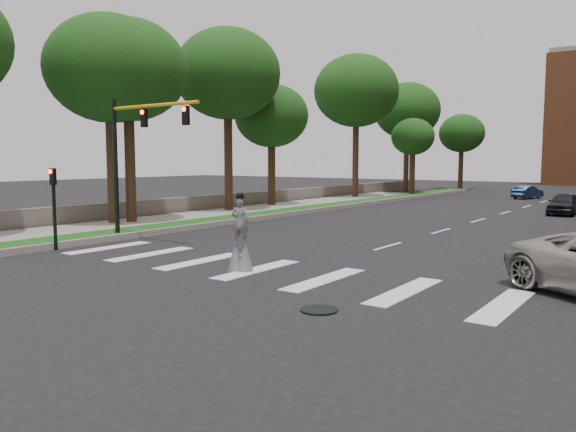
# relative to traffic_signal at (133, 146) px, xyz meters

# --- Properties ---
(ground_plane) EXTENTS (160.00, 160.00, 0.00)m
(ground_plane) POSITION_rel_traffic_signal_xyz_m (9.78, -3.00, -4.15)
(ground_plane) COLOR black
(ground_plane) RESTS_ON ground
(grass_median) EXTENTS (2.00, 60.00, 0.25)m
(grass_median) POSITION_rel_traffic_signal_xyz_m (-1.72, 17.00, -4.03)
(grass_median) COLOR #144614
(grass_median) RESTS_ON ground
(median_curb) EXTENTS (0.20, 60.00, 0.28)m
(median_curb) POSITION_rel_traffic_signal_xyz_m (-0.67, 17.00, -4.01)
(median_curb) COLOR gray
(median_curb) RESTS_ON ground
(sidewalk_left) EXTENTS (4.00, 60.00, 0.18)m
(sidewalk_left) POSITION_rel_traffic_signal_xyz_m (-4.72, 7.00, -4.06)
(sidewalk_left) COLOR gray
(sidewalk_left) RESTS_ON ground
(stone_wall) EXTENTS (0.50, 56.00, 1.10)m
(stone_wall) POSITION_rel_traffic_signal_xyz_m (-7.22, 19.00, -3.60)
(stone_wall) COLOR #5E5951
(stone_wall) RESTS_ON ground
(manhole) EXTENTS (0.90, 0.90, 0.04)m
(manhole) POSITION_rel_traffic_signal_xyz_m (12.78, -5.00, -4.13)
(manhole) COLOR black
(manhole) RESTS_ON ground
(traffic_signal) EXTENTS (5.30, 0.23, 6.20)m
(traffic_signal) POSITION_rel_traffic_signal_xyz_m (0.00, 0.00, 0.00)
(traffic_signal) COLOR black
(traffic_signal) RESTS_ON ground
(secondary_signal) EXTENTS (0.25, 0.21, 3.23)m
(secondary_signal) POSITION_rel_traffic_signal_xyz_m (-0.52, -3.50, -2.20)
(secondary_signal) COLOR black
(secondary_signal) RESTS_ON ground
(stilt_performer) EXTENTS (0.82, 0.64, 2.55)m
(stilt_performer) POSITION_rel_traffic_signal_xyz_m (8.18, -2.46, -3.21)
(stilt_performer) COLOR #322014
(stilt_performer) RESTS_ON ground
(car_near) EXTENTS (1.78, 4.20, 1.42)m
(car_near) POSITION_rel_traffic_signal_xyz_m (13.17, 23.87, -3.44)
(car_near) COLOR black
(car_near) RESTS_ON ground
(car_mid) EXTENTS (2.19, 3.76, 1.17)m
(car_mid) POSITION_rel_traffic_signal_xyz_m (7.78, 38.03, -3.56)
(car_mid) COLOR #152449
(car_mid) RESTS_ON ground
(tree_1) EXTENTS (6.64, 6.64, 11.13)m
(tree_1) POSITION_rel_traffic_signal_xyz_m (-5.44, 2.98, 4.12)
(tree_1) COLOR #322014
(tree_1) RESTS_ON ground
(tree_2) EXTENTS (7.06, 7.06, 12.20)m
(tree_2) POSITION_rel_traffic_signal_xyz_m (-5.56, 12.43, 5.01)
(tree_2) COLOR #322014
(tree_2) RESTS_ON ground
(tree_3) EXTENTS (5.51, 5.51, 9.13)m
(tree_3) POSITION_rel_traffic_signal_xyz_m (-5.85, 17.59, 2.59)
(tree_3) COLOR #322014
(tree_3) RESTS_ON ground
(tree_4) EXTENTS (7.64, 7.64, 12.96)m
(tree_4) POSITION_rel_traffic_signal_xyz_m (-5.19, 29.34, 5.53)
(tree_4) COLOR #322014
(tree_4) RESTS_ON ground
(tree_5) EXTENTS (7.07, 7.07, 11.79)m
(tree_5) POSITION_rel_traffic_signal_xyz_m (-5.49, 41.24, 4.60)
(tree_5) COLOR #322014
(tree_5) RESTS_ON ground
(tree_6) EXTENTS (4.18, 4.18, 7.53)m
(tree_6) POSITION_rel_traffic_signal_xyz_m (-2.34, 35.55, 1.52)
(tree_6) COLOR #322014
(tree_6) RESTS_ON ground
(tree_7) EXTENTS (5.27, 5.27, 8.86)m
(tree_7) POSITION_rel_traffic_signal_xyz_m (-2.44, 50.02, 2.41)
(tree_7) COLOR #322014
(tree_7) RESTS_ON ground
(tree_8) EXTENTS (6.43, 6.43, 11.07)m
(tree_8) POSITION_rel_traffic_signal_xyz_m (-5.09, 3.90, 4.14)
(tree_8) COLOR #322014
(tree_8) RESTS_ON ground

